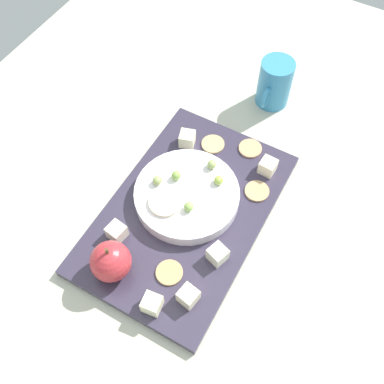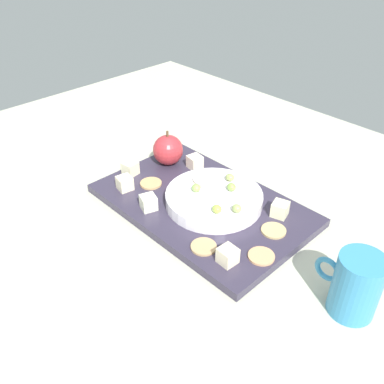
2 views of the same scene
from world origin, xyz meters
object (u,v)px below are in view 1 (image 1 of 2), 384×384
Objects in this scene: cheese_cube_2 at (187,139)px; grape_2 at (212,164)px; cheese_cube_3 at (152,304)px; grape_4 at (189,207)px; cheese_cube_0 at (188,296)px; cracker_2 at (257,191)px; grape_1 at (157,180)px; grape_0 at (219,180)px; serving_dish at (187,195)px; cracker_1 at (250,148)px; cheese_cube_5 at (218,254)px; grape_3 at (176,175)px; cracker_0 at (213,144)px; apple_whole at (111,261)px; cheese_cube_4 at (268,166)px; cup at (274,83)px; apple_slice_0 at (165,202)px; cracker_3 at (169,273)px; cheese_cube_1 at (117,232)px; platter at (186,213)px.

grape_2 is at bearing -119.29° from cheese_cube_2.
grape_4 reaches higher than cheese_cube_3.
cheese_cube_0 is 30.27cm from cheese_cube_2.
grape_1 reaches higher than cracker_2.
grape_0 is 3.47cm from grape_2.
cracker_2 is at bearing -38.75° from grape_4.
serving_dish is 18.01cm from cheese_cube_0.
grape_0 is at bearing 174.23° from cracker_1.
cracker_2 is (14.60, -0.28, -1.17)cm from cheese_cube_5.
serving_dish is at bearing -80.52° from grape_1.
grape_3 is (-5.05, 4.26, 0.02)cm from grape_2.
cracker_0 is 7.39cm from grape_2.
apple_whole is 2.37× the size of cheese_cube_4.
apple_whole is 33.70cm from cracker_1.
grape_1 is 0.18× the size of cup.
cheese_cube_4 reaches higher than cracker_1.
cheese_cube_0 is at bearing -165.32° from grape_0.
cheese_cube_5 is 14.65cm from cracker_2.
grape_2 reaches higher than cheese_cube_3.
cracker_0 is 2.47× the size of grape_2.
serving_dish is at bearing 174.29° from cup.
apple_whole is 2.37× the size of cheese_cube_2.
cracker_2 is 7.47cm from grape_0.
apple_whole reaches higher than serving_dish.
apple_whole is 28.20cm from cracker_2.
cracker_2 is at bearing -61.96° from grape_1.
grape_4 is at bearing -21.47° from apple_whole.
cheese_cube_0 is 16.22cm from apple_slice_0.
cheese_cube_0 is at bearing -150.17° from cheese_cube_2.
cracker_1 is 0.44× the size of cup.
apple_slice_0 is at bearing 33.93° from cracker_3.
cracker_1 is at bearing 57.65° from cheese_cube_4.
serving_dish is 10.35× the size of grape_3.
cheese_cube_5 is (-19.57, -0.04, 0.00)cm from cheese_cube_4.
cracker_0 is at bearing 12.90° from grape_4.
cracker_2 is at bearing -101.96° from cheese_cube_2.
apple_slice_0 is 0.56× the size of cup.
cracker_0 is at bearing -7.06° from grape_3.
apple_slice_0 is at bearing -29.15° from cheese_cube_1.
cheese_cube_2 is 11.88cm from grape_0.
cheese_cube_4 is at bearing -24.51° from apple_whole.
grape_4 is (-4.35, -4.95, -0.01)cm from grape_3.
cheese_cube_3 is 12.91cm from cheese_cube_5.
platter is 7.98cm from grape_0.
grape_4 reaches higher than cheese_cube_1.
cracker_2 is (26.56, -5.15, -1.17)cm from cheese_cube_3.
cracker_3 is 16.87cm from grape_3.
cracker_3 is 2.47× the size of grape_1.
serving_dish reaches higher than cracker_0.
platter is 15.83cm from cheese_cube_0.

